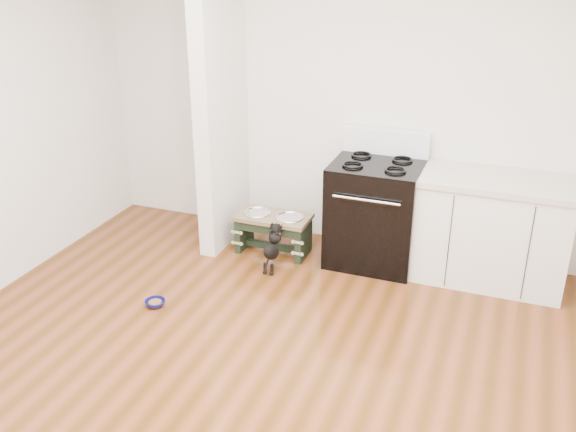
% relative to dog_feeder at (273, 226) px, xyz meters
% --- Properties ---
extents(ground, '(5.00, 5.00, 0.00)m').
position_rel_dog_feeder_xyz_m(ground, '(0.64, -1.99, -0.26)').
color(ground, '#4C2A0D').
rests_on(ground, ground).
extents(room_shell, '(5.00, 5.00, 5.00)m').
position_rel_dog_feeder_xyz_m(room_shell, '(0.64, -1.99, 1.36)').
color(room_shell, silver).
rests_on(room_shell, ground).
extents(partition_wall, '(0.15, 0.80, 2.70)m').
position_rel_dog_feeder_xyz_m(partition_wall, '(-0.53, 0.11, 1.09)').
color(partition_wall, silver).
rests_on(partition_wall, ground).
extents(oven_range, '(0.76, 0.69, 1.14)m').
position_rel_dog_feeder_xyz_m(oven_range, '(0.89, 0.17, 0.22)').
color(oven_range, black).
rests_on(oven_range, ground).
extents(cabinet_run, '(1.24, 0.64, 0.91)m').
position_rel_dog_feeder_xyz_m(cabinet_run, '(1.87, 0.18, 0.19)').
color(cabinet_run, silver).
rests_on(cabinet_run, ground).
extents(dog_feeder, '(0.67, 0.36, 0.38)m').
position_rel_dog_feeder_xyz_m(dog_feeder, '(0.00, 0.00, 0.00)').
color(dog_feeder, black).
rests_on(dog_feeder, ground).
extents(puppy, '(0.12, 0.34, 0.41)m').
position_rel_dog_feeder_xyz_m(puppy, '(0.12, -0.31, -0.04)').
color(puppy, black).
rests_on(puppy, ground).
extents(floor_bowl, '(0.19, 0.19, 0.05)m').
position_rel_dog_feeder_xyz_m(floor_bowl, '(-0.52, -1.20, -0.24)').
color(floor_bowl, '#0D0D5E').
rests_on(floor_bowl, ground).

